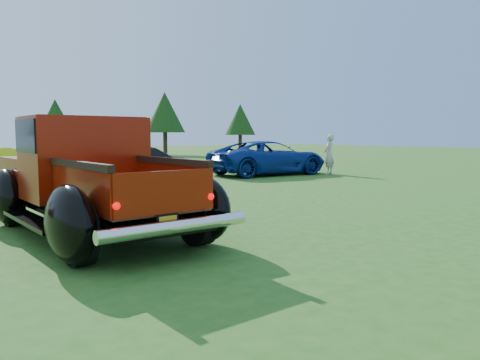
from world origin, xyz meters
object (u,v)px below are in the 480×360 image
(tree_east, at_px, (165,112))
(tree_far_east, at_px, (240,120))
(tree_mid_right, at_px, (56,118))
(show_car_grey, at_px, (147,164))
(pickup_truck, at_px, (86,177))
(spectator, at_px, (329,154))
(show_car_yellow, at_px, (8,168))
(show_car_blue, at_px, (269,158))

(tree_east, bearing_deg, tree_far_east, 6.34)
(tree_mid_right, distance_m, show_car_grey, 20.96)
(pickup_truck, relative_size, spectator, 3.17)
(tree_mid_right, bearing_deg, show_car_yellow, -110.30)
(tree_mid_right, bearing_deg, tree_far_east, 1.59)
(pickup_truck, xyz_separation_m, show_car_blue, (10.42, 6.93, -0.23))
(show_car_blue, relative_size, spectator, 3.02)
(show_car_blue, bearing_deg, pickup_truck, 129.23)
(tree_east, xyz_separation_m, tree_far_east, (9.00, 1.00, -0.41))
(show_car_yellow, bearing_deg, tree_east, -44.61)
(tree_mid_right, distance_m, spectator, 23.37)
(tree_far_east, distance_m, spectator, 26.90)
(show_car_yellow, distance_m, spectator, 12.52)
(spectator, bearing_deg, show_car_blue, -54.02)
(tree_far_east, distance_m, show_car_yellow, 33.15)
(tree_east, height_order, tree_far_east, tree_east)
(spectator, bearing_deg, show_car_grey, -37.17)
(tree_east, distance_m, show_car_grey, 23.56)
(pickup_truck, bearing_deg, tree_east, 57.84)
(tree_mid_right, height_order, tree_far_east, tree_far_east)
(tree_far_east, height_order, spectator, tree_far_east)
(pickup_truck, bearing_deg, tree_far_east, 47.17)
(show_car_grey, bearing_deg, tree_mid_right, 2.60)
(show_car_grey, bearing_deg, tree_east, -20.01)
(tree_mid_right, relative_size, tree_east, 0.81)
(pickup_truck, height_order, show_car_grey, pickup_truck)
(tree_far_east, height_order, pickup_truck, tree_far_east)
(show_car_grey, distance_m, spectator, 7.90)
(tree_far_east, distance_m, show_car_blue, 26.91)
(show_car_yellow, relative_size, spectator, 2.32)
(show_car_grey, xyz_separation_m, show_car_blue, (5.37, -0.72, 0.08))
(tree_east, xyz_separation_m, show_car_grey, (-11.86, -20.13, -3.01))
(tree_mid_right, xyz_separation_m, tree_far_east, (18.00, 0.50, 0.27))
(tree_far_east, bearing_deg, spectator, -119.66)
(tree_mid_right, xyz_separation_m, show_car_yellow, (-7.56, -20.44, -2.31))
(tree_mid_right, height_order, tree_east, tree_east)
(tree_east, height_order, show_car_blue, tree_east)
(show_car_yellow, bearing_deg, show_car_blue, -100.06)
(show_car_blue, distance_m, spectator, 2.66)
(show_car_yellow, relative_size, show_car_grey, 0.90)
(tree_east, relative_size, spectator, 3.13)
(tree_mid_right, xyz_separation_m, show_car_grey, (-2.86, -20.63, -2.33))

